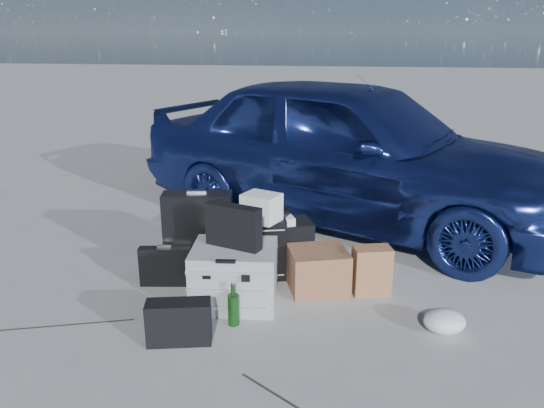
# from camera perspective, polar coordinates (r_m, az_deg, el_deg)

# --- Properties ---
(ground) EXTENTS (60.00, 60.00, 0.00)m
(ground) POSITION_cam_1_polar(r_m,az_deg,el_deg) (4.03, -4.49, -11.39)
(ground) COLOR #A1A19D
(ground) RESTS_ON ground
(car) EXTENTS (4.98, 3.62, 1.57)m
(car) POSITION_cam_1_polar(r_m,az_deg,el_deg) (5.75, 8.19, 5.89)
(car) COLOR #293D94
(car) RESTS_ON ground
(pelican_case) EXTENTS (0.67, 0.57, 0.45)m
(pelican_case) POSITION_cam_1_polar(r_m,az_deg,el_deg) (4.05, -4.05, -7.64)
(pelican_case) COLOR #AAACB0
(pelican_case) RESTS_ON ground
(laptop_bag) EXTENTS (0.44, 0.24, 0.32)m
(laptop_bag) POSITION_cam_1_polar(r_m,az_deg,el_deg) (3.91, -4.17, -2.41)
(laptop_bag) COLOR black
(laptop_bag) RESTS_ON pelican_case
(briefcase) EXTENTS (0.43, 0.15, 0.32)m
(briefcase) POSITION_cam_1_polar(r_m,az_deg,el_deg) (4.42, -11.38, -6.59)
(briefcase) COLOR black
(briefcase) RESTS_ON ground
(suitcase_left) EXTENTS (0.59, 0.30, 0.73)m
(suitcase_left) POSITION_cam_1_polar(r_m,az_deg,el_deg) (4.45, -7.90, -3.39)
(suitcase_left) COLOR black
(suitcase_left) RESTS_ON ground
(suitcase_right) EXTENTS (0.46, 0.26, 0.52)m
(suitcase_right) POSITION_cam_1_polar(r_m,az_deg,el_deg) (4.40, -1.33, -4.96)
(suitcase_right) COLOR black
(suitcase_right) RESTS_ON ground
(white_carton) EXTENTS (0.34, 0.31, 0.22)m
(white_carton) POSITION_cam_1_polar(r_m,az_deg,el_deg) (4.26, -1.14, -0.37)
(white_carton) COLOR white
(white_carton) RESTS_ON suitcase_right
(duffel_bag) EXTENTS (0.79, 0.56, 0.37)m
(duffel_bag) POSITION_cam_1_polar(r_m,az_deg,el_deg) (4.77, -0.13, -4.10)
(duffel_bag) COLOR black
(duffel_bag) RESTS_ON ground
(flat_box_white) EXTENTS (0.49, 0.44, 0.07)m
(flat_box_white) POSITION_cam_1_polar(r_m,az_deg,el_deg) (4.69, -0.34, -1.64)
(flat_box_white) COLOR white
(flat_box_white) RESTS_ON duffel_bag
(flat_box_black) EXTENTS (0.34, 0.28, 0.06)m
(flat_box_black) POSITION_cam_1_polar(r_m,az_deg,el_deg) (4.67, -0.18, -0.85)
(flat_box_black) COLOR black
(flat_box_black) RESTS_ON flat_box_white
(kraft_bag) EXTENTS (0.33, 0.24, 0.39)m
(kraft_bag) POSITION_cam_1_polar(r_m,az_deg,el_deg) (4.26, 10.65, -7.05)
(kraft_bag) COLOR #9E6D44
(kraft_bag) RESTS_ON ground
(cardboard_box) EXTENTS (0.55, 0.51, 0.34)m
(cardboard_box) POSITION_cam_1_polar(r_m,az_deg,el_deg) (4.28, 4.97, -7.07)
(cardboard_box) COLOR brown
(cardboard_box) RESTS_ON ground
(plastic_bag) EXTENTS (0.35, 0.32, 0.16)m
(plastic_bag) POSITION_cam_1_polar(r_m,az_deg,el_deg) (3.92, 18.07, -11.91)
(plastic_bag) COLOR silver
(plastic_bag) RESTS_ON ground
(messenger_bag) EXTENTS (0.45, 0.25, 0.30)m
(messenger_bag) POSITION_cam_1_polar(r_m,az_deg,el_deg) (3.64, -9.99, -12.41)
(messenger_bag) COLOR black
(messenger_bag) RESTS_ON ground
(green_bottle) EXTENTS (0.10, 0.10, 0.32)m
(green_bottle) POSITION_cam_1_polar(r_m,az_deg,el_deg) (3.79, -4.18, -10.73)
(green_bottle) COLOR #0F330E
(green_bottle) RESTS_ON ground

